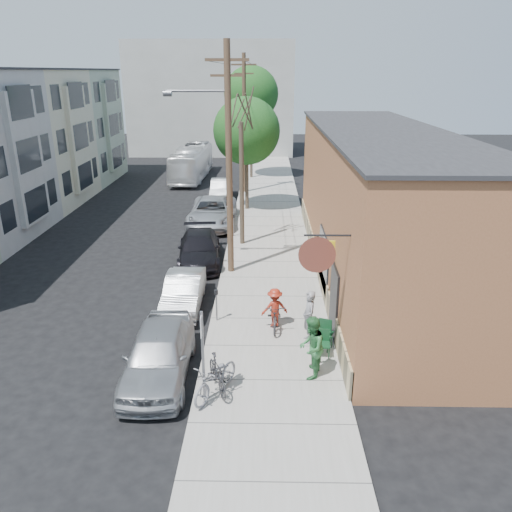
{
  "coord_description": "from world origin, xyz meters",
  "views": [
    {
      "loc": [
        4.03,
        -16.84,
        8.93
      ],
      "look_at": [
        3.65,
        3.13,
        1.5
      ],
      "focal_mm": 35.0,
      "sensor_mm": 36.0,
      "label": 1
    }
  ],
  "objects_px": {
    "tree_leafy_mid": "(247,131)",
    "tree_leafy_far": "(251,94)",
    "cyclist": "(275,308)",
    "patron_green": "(311,347)",
    "car_1": "(184,292)",
    "patio_chair_a": "(323,344)",
    "car_4": "(221,189)",
    "parking_meter_far": "(233,222)",
    "parking_meter_near": "(216,300)",
    "tree_bare": "(242,185)",
    "sign_post": "(203,348)",
    "car_2": "(199,249)",
    "bus": "(192,163)",
    "patio_chair_b": "(326,333)",
    "patron_grey": "(309,317)",
    "utility_pole_near": "(228,158)",
    "car_3": "(212,212)",
    "car_0": "(159,354)",
    "parked_bike_a": "(217,374)",
    "parked_bike_b": "(216,378)"
  },
  "relations": [
    {
      "from": "car_0",
      "to": "car_1",
      "type": "bearing_deg",
      "value": 88.31
    },
    {
      "from": "patron_green",
      "to": "car_0",
      "type": "relative_size",
      "value": 0.42
    },
    {
      "from": "cyclist",
      "to": "car_3",
      "type": "relative_size",
      "value": 0.26
    },
    {
      "from": "patio_chair_a",
      "to": "parked_bike_b",
      "type": "distance_m",
      "value": 3.91
    },
    {
      "from": "parked_bike_b",
      "to": "car_3",
      "type": "height_order",
      "value": "car_3"
    },
    {
      "from": "sign_post",
      "to": "parking_meter_far",
      "type": "relative_size",
      "value": 2.26
    },
    {
      "from": "sign_post",
      "to": "utility_pole_near",
      "type": "distance_m",
      "value": 10.43
    },
    {
      "from": "patron_green",
      "to": "car_1",
      "type": "xyz_separation_m",
      "value": [
        -4.64,
        4.98,
        -0.47
      ]
    },
    {
      "from": "cyclist",
      "to": "car_1",
      "type": "height_order",
      "value": "cyclist"
    },
    {
      "from": "patron_grey",
      "to": "utility_pole_near",
      "type": "bearing_deg",
      "value": -164.07
    },
    {
      "from": "tree_leafy_far",
      "to": "patio_chair_b",
      "type": "bearing_deg",
      "value": -83.42
    },
    {
      "from": "cyclist",
      "to": "car_4",
      "type": "distance_m",
      "value": 20.21
    },
    {
      "from": "parked_bike_a",
      "to": "car_0",
      "type": "bearing_deg",
      "value": 136.04
    },
    {
      "from": "tree_leafy_mid",
      "to": "bus",
      "type": "height_order",
      "value": "tree_leafy_mid"
    },
    {
      "from": "car_1",
      "to": "bus",
      "type": "bearing_deg",
      "value": 96.11
    },
    {
      "from": "patron_grey",
      "to": "car_4",
      "type": "distance_m",
      "value": 21.45
    },
    {
      "from": "tree_bare",
      "to": "sign_post",
      "type": "bearing_deg",
      "value": -91.87
    },
    {
      "from": "tree_leafy_far",
      "to": "cyclist",
      "type": "height_order",
      "value": "tree_leafy_far"
    },
    {
      "from": "sign_post",
      "to": "tree_leafy_mid",
      "type": "bearing_deg",
      "value": 88.78
    },
    {
      "from": "patio_chair_b",
      "to": "car_1",
      "type": "xyz_separation_m",
      "value": [
        -5.3,
        3.13,
        0.08
      ]
    },
    {
      "from": "sign_post",
      "to": "car_3",
      "type": "bearing_deg",
      "value": 95.01
    },
    {
      "from": "parking_meter_near",
      "to": "car_3",
      "type": "relative_size",
      "value": 0.21
    },
    {
      "from": "patio_chair_b",
      "to": "cyclist",
      "type": "bearing_deg",
      "value": 165.67
    },
    {
      "from": "tree_leafy_mid",
      "to": "tree_leafy_far",
      "type": "xyz_separation_m",
      "value": [
        0.0,
        10.69,
        1.84
      ]
    },
    {
      "from": "patio_chair_a",
      "to": "parking_meter_near",
      "type": "bearing_deg",
      "value": 151.39
    },
    {
      "from": "sign_post",
      "to": "tree_leafy_far",
      "type": "bearing_deg",
      "value": 89.19
    },
    {
      "from": "patio_chair_a",
      "to": "car_4",
      "type": "height_order",
      "value": "car_4"
    },
    {
      "from": "parking_meter_far",
      "to": "tree_bare",
      "type": "height_order",
      "value": "tree_bare"
    },
    {
      "from": "utility_pole_near",
      "to": "car_4",
      "type": "distance_m",
      "value": 15.3
    },
    {
      "from": "car_2",
      "to": "patio_chair_b",
      "type": "bearing_deg",
      "value": -62.6
    },
    {
      "from": "parking_meter_near",
      "to": "parked_bike_a",
      "type": "bearing_deg",
      "value": -84.47
    },
    {
      "from": "car_1",
      "to": "tree_leafy_far",
      "type": "bearing_deg",
      "value": 84.44
    },
    {
      "from": "tree_leafy_far",
      "to": "tree_leafy_mid",
      "type": "bearing_deg",
      "value": -90.0
    },
    {
      "from": "sign_post",
      "to": "car_1",
      "type": "relative_size",
      "value": 0.69
    },
    {
      "from": "parking_meter_far",
      "to": "bus",
      "type": "xyz_separation_m",
      "value": [
        -4.68,
        16.82,
        0.4
      ]
    },
    {
      "from": "tree_leafy_far",
      "to": "car_4",
      "type": "height_order",
      "value": "tree_leafy_far"
    },
    {
      "from": "tree_leafy_far",
      "to": "patron_green",
      "type": "bearing_deg",
      "value": -85.05
    },
    {
      "from": "car_1",
      "to": "car_2",
      "type": "xyz_separation_m",
      "value": [
        0.0,
        5.0,
        0.05
      ]
    },
    {
      "from": "utility_pole_near",
      "to": "car_3",
      "type": "relative_size",
      "value": 1.7
    },
    {
      "from": "parked_bike_b",
      "to": "utility_pole_near",
      "type": "bearing_deg",
      "value": 120.3
    },
    {
      "from": "sign_post",
      "to": "car_2",
      "type": "distance_m",
      "value": 11.4
    },
    {
      "from": "patron_grey",
      "to": "tree_bare",
      "type": "bearing_deg",
      "value": -175.4
    },
    {
      "from": "utility_pole_near",
      "to": "car_3",
      "type": "distance_m",
      "value": 9.25
    },
    {
      "from": "parking_meter_far",
      "to": "parking_meter_near",
      "type": "bearing_deg",
      "value": -90.0
    },
    {
      "from": "bus",
      "to": "car_0",
      "type": "bearing_deg",
      "value": -82.26
    },
    {
      "from": "cyclist",
      "to": "car_2",
      "type": "xyz_separation_m",
      "value": [
        -3.6,
        6.85,
        -0.18
      ]
    },
    {
      "from": "parking_meter_far",
      "to": "car_0",
      "type": "xyz_separation_m",
      "value": [
        -1.45,
        -13.71,
        -0.17
      ]
    },
    {
      "from": "utility_pole_near",
      "to": "parked_bike_b",
      "type": "bearing_deg",
      "value": -88.39
    },
    {
      "from": "car_3",
      "to": "utility_pole_near",
      "type": "bearing_deg",
      "value": -78.57
    },
    {
      "from": "parked_bike_a",
      "to": "car_0",
      "type": "height_order",
      "value": "car_0"
    }
  ]
}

